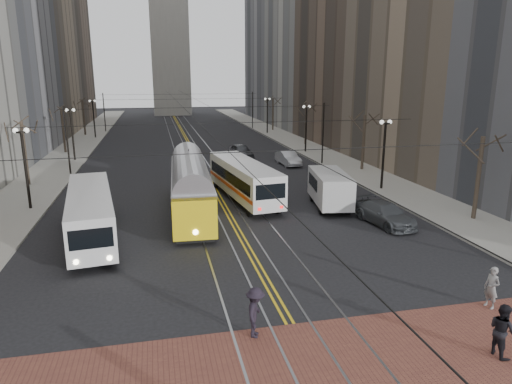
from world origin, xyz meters
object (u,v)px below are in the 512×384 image
transit_bus (91,215)px  pedestrian_b (492,288)px  streetcar (191,191)px  sedan_silver (288,158)px  sedan_parked (385,214)px  rear_bus (244,181)px  sedan_grey (241,151)px  pedestrian_d (255,312)px  cargo_van (330,190)px  pedestrian_c (502,330)px

transit_bus → pedestrian_b: transit_bus is taller
streetcar → sedan_silver: 19.65m
sedan_parked → rear_bus: bearing=124.7°
sedan_grey → sedan_silver: (4.25, -4.90, -0.10)m
sedan_silver → sedan_parked: size_ratio=0.92×
sedan_grey → pedestrian_d: size_ratio=2.61×
cargo_van → pedestrian_d: 17.99m
rear_bus → pedestrian_c: (4.63, -21.99, -0.51)m
streetcar → sedan_silver: size_ratio=2.98×
pedestrian_b → rear_bus: bearing=-173.5°
sedan_silver → streetcar: bearing=-130.7°
sedan_grey → pedestrian_d: (-6.46, -36.91, 0.12)m
cargo_van → sedan_parked: (2.01, -4.57, -0.57)m
sedan_silver → pedestrian_b: bearing=-95.4°
cargo_van → sedan_grey: bearing=105.8°
pedestrian_d → sedan_parked: bearing=-25.1°
transit_bus → cargo_van: 16.45m
rear_bus → pedestrian_d: rear_bus is taller
sedan_grey → pedestrian_b: pedestrian_b is taller
streetcar → pedestrian_c: size_ratio=7.13×
sedan_silver → pedestrian_d: (-10.71, -32.02, 0.22)m
sedan_silver → pedestrian_d: 33.76m
cargo_van → pedestrian_c: (-1.07, -18.53, -0.33)m
streetcar → cargo_van: (9.99, -0.69, -0.30)m
sedan_grey → pedestrian_c: size_ratio=2.64×
streetcar → sedan_silver: streetcar is taller
transit_bus → streetcar: streetcar is taller
sedan_silver → pedestrian_d: pedestrian_d is taller
sedan_silver → pedestrian_c: (-2.78, -34.97, 0.21)m
sedan_silver → pedestrian_c: 35.08m
sedan_grey → cargo_van: bearing=-89.7°
streetcar → sedan_grey: (7.46, 20.65, -0.74)m
pedestrian_b → pedestrian_c: pedestrian_c is taller
transit_bus → sedan_parked: size_ratio=2.30×
pedestrian_d → pedestrian_b: bearing=-70.1°
streetcar → cargo_van: streetcar is taller
cargo_van → rear_bus: bearing=157.8°
transit_bus → pedestrian_d: bearing=-67.4°
sedan_grey → sedan_parked: size_ratio=1.02×
transit_bus → pedestrian_b: size_ratio=6.39×
rear_bus → sedan_grey: (3.16, 17.88, -0.62)m
rear_bus → pedestrian_b: 20.17m
sedan_parked → transit_bus: bearing=166.5°
rear_bus → transit_bus: bearing=-154.9°
streetcar → sedan_grey: streetcar is taller
sedan_grey → pedestrian_b: 37.08m
sedan_grey → sedan_silver: 6.48m
rear_bus → pedestrian_c: size_ratio=5.94×
transit_bus → sedan_grey: 28.04m
transit_bus → sedan_parked: transit_bus is taller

